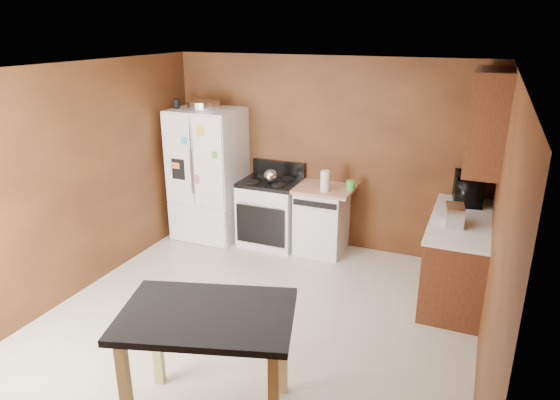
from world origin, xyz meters
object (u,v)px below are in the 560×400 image
Objects in this scene: roasting_pan at (204,105)px; pen_cup at (177,104)px; paper_towel at (325,181)px; island at (207,329)px; gas_range at (271,211)px; refrigerator at (208,174)px; toaster at (454,215)px; kettle at (271,176)px; dishwasher at (322,219)px; microwave at (468,189)px; green_canister at (351,185)px.

pen_cup reaches higher than roasting_pan.
island is at bearing -88.38° from paper_towel.
roasting_pan is 1.67m from gas_range.
refrigerator is (-1.70, 0.05, -0.12)m from paper_towel.
roasting_pan is 3.45m from toaster.
kettle is 0.96m from refrigerator.
dishwasher is (1.64, 0.10, -1.40)m from roasting_pan.
kettle is 3.16m from island.
microwave reaches higher than dishwasher.
island is (-0.20, -3.20, -0.18)m from green_canister.
gas_range is (-2.45, -0.13, -0.59)m from microwave.
kettle is 0.64× the size of toaster.
paper_towel is at bearing 91.04° from microwave.
green_canister is 0.13× the size of dishwasher.
kettle is 2.42m from microwave.
refrigerator is at bearing 16.04° from pen_cup.
gas_range is (0.92, 0.07, -1.39)m from roasting_pan.
paper_towel is at bearing -7.84° from gas_range.
roasting_pan is 0.95m from refrigerator.
gas_range is 3.27m from island.
roasting_pan reaches higher than toaster.
roasting_pan is at bearing 178.90° from kettle.
dishwasher is (-0.35, -0.05, -0.50)m from green_canister.
kettle is (1.33, 0.08, -0.87)m from pen_cup.
toaster is 2.53m from gas_range.
paper_towel is 0.29× the size of dishwasher.
toaster reaches higher than island.
gas_range is at bearing 85.88° from microwave.
microwave is at bearing 3.48° from roasting_pan.
paper_towel is at bearing -1.29° from kettle.
refrigerator is at bearing 45.27° from roasting_pan.
dishwasher is at bearing 117.63° from paper_towel.
dishwasher is at bearing 92.82° from island.
island is at bearing -59.84° from refrigerator.
dishwasher is (0.72, 0.02, -0.01)m from gas_range.
microwave is (0.08, 0.82, 0.05)m from toaster.
pen_cup is at bearing -163.96° from refrigerator.
gas_range reaches higher than island.
refrigerator is 2.02× the size of dishwasher.
roasting_pan is 2.16m from dishwasher.
dishwasher is (-1.65, 0.71, -0.55)m from toaster.
kettle is 0.87m from dishwasher.
island is at bearing -129.58° from toaster.
refrigerator is at bearing -177.02° from dishwasher.
paper_towel reaches higher than dishwasher.
refrigerator reaches higher than island.
refrigerator is (-0.95, 0.03, -0.09)m from kettle.
paper_towel is 2.18× the size of green_canister.
kettle is 0.17× the size of gas_range.
green_canister is 1.50m from toaster.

